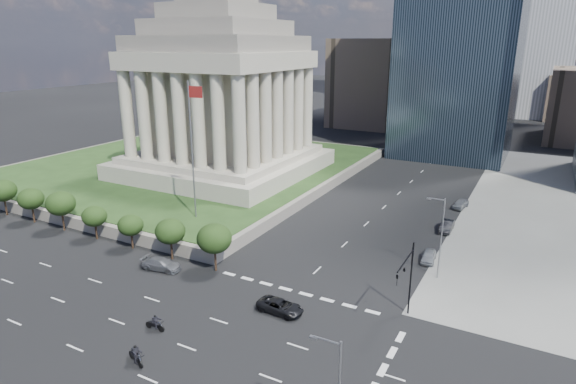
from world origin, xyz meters
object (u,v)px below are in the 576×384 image
Objects in this scene: traffic_signal_ne at (407,275)px; flagpole at (192,143)px; war_memorial at (220,72)px; pickup_truck at (280,306)px; parked_sedan_mid at (447,226)px; parked_sedan_far at (460,204)px; street_lamp_north at (440,234)px; motorcycle_trail at (155,322)px; suv_grey at (161,264)px; motorcycle_lead at (135,354)px; parked_sedan_near at (429,256)px.

flagpole is at bearing 163.29° from traffic_signal_ne.
war_memorial is 7.77× the size of pickup_truck.
parked_sedan_mid is at bearing 26.93° from flagpole.
war_memorial reaches higher than traffic_signal_ne.
parked_sedan_far is (10.79, 43.29, 0.05)m from pickup_truck.
motorcycle_trail is (-21.84, -24.26, -4.80)m from street_lamp_north.
traffic_signal_ne is 30.01m from suv_grey.
motorcycle_trail reaches higher than parked_sedan_far.
traffic_signal_ne is 27.62m from parked_sedan_mid.
street_lamp_north is 3.92× the size of motorcycle_lead.
street_lamp_north reaches higher than parked_sedan_far.
parked_sedan_far is 59.33m from motorcycle_lead.
war_memorial is 62.25m from motorcycle_lead.
parked_sedan_mid is at bearing 87.68° from motorcycle_lead.
street_lamp_north is at bearing -74.32° from suv_grey.
suv_grey is at bearing -134.57° from parked_sedan_mid.
parked_sedan_mid is 11.74m from parked_sedan_far.
traffic_signal_ne is at bearing -78.85° from parked_sedan_far.
suv_grey is at bearing 87.41° from pickup_truck.
parked_sedan_mid reaches higher than parked_sedan_near.
traffic_signal_ne is at bearing 62.41° from motorcycle_lead.
parked_sedan_mid is at bearing -16.28° from pickup_truck.
parked_sedan_mid is (10.79, 31.55, 0.07)m from pickup_truck.
suv_grey reaches higher than parked_sedan_near.
parked_sedan_near is (33.33, 5.15, -12.42)m from flagpole.
parked_sedan_far is 1.73× the size of motorcycle_lead.
suv_grey is at bearing 145.01° from motorcycle_lead.
parked_sedan_mid is 2.03× the size of motorcycle_trail.
war_memorial is 15.30× the size of motorcycle_lead.
street_lamp_north is at bearing 1.63° from flagpole.
flagpole is at bearing 11.13° from suv_grey.
traffic_signal_ne is at bearing 29.56° from motorcycle_trail.
parked_sedan_far is at bearing 40.70° from flagpole.
parked_sedan_mid is 48.27m from motorcycle_lead.
pickup_truck is at bearing -48.05° from war_memorial.
motorcycle_trail is (8.53, -10.26, 0.12)m from suv_grey.
street_lamp_north is at bearing 85.81° from traffic_signal_ne.
pickup_truck is 0.98× the size of suv_grey.
street_lamp_north is 2.27× the size of parked_sedan_far.
pickup_truck is (22.53, -14.62, -12.42)m from flagpole.
war_memorial is 9.55× the size of parked_sedan_near.
war_memorial reaches higher than motorcycle_lead.
motorcycle_trail is at bearing -130.69° from parked_sedan_near.
suv_grey is at bearing -153.08° from parked_sedan_near.
parked_sedan_far is at bearing 91.88° from motorcycle_lead.
parked_sedan_far is at bearing 91.47° from traffic_signal_ne.
war_memorial is 57.49m from motorcycle_trail.
motorcycle_lead is at bearing -124.29° from street_lamp_north.
parked_sedan_far is at bearing -43.48° from suv_grey.
street_lamp_north is 16.76m from parked_sedan_mid.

